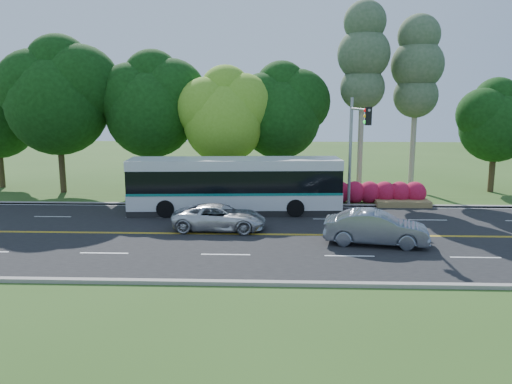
{
  "coord_description": "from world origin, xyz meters",
  "views": [
    {
      "loc": [
        1.68,
        -24.82,
        6.77
      ],
      "look_at": [
        0.65,
        2.0,
        1.86
      ],
      "focal_mm": 35.0,
      "sensor_mm": 36.0,
      "label": 1
    }
  ],
  "objects_px": {
    "sedan": "(376,228)",
    "transit_bus": "(235,186)",
    "suv": "(220,217)",
    "traffic_signal": "(355,137)"
  },
  "relations": [
    {
      "from": "traffic_signal",
      "to": "sedan",
      "type": "height_order",
      "value": "traffic_signal"
    },
    {
      "from": "traffic_signal",
      "to": "suv",
      "type": "xyz_separation_m",
      "value": [
        -7.74,
        -4.56,
        -3.97
      ]
    },
    {
      "from": "transit_bus",
      "to": "sedan",
      "type": "height_order",
      "value": "transit_bus"
    },
    {
      "from": "sedan",
      "to": "suv",
      "type": "distance_m",
      "value": 8.13
    },
    {
      "from": "traffic_signal",
      "to": "transit_bus",
      "type": "height_order",
      "value": "traffic_signal"
    },
    {
      "from": "sedan",
      "to": "transit_bus",
      "type": "bearing_deg",
      "value": 58.14
    },
    {
      "from": "traffic_signal",
      "to": "transit_bus",
      "type": "relative_size",
      "value": 0.54
    },
    {
      "from": "transit_bus",
      "to": "sedan",
      "type": "bearing_deg",
      "value": -46.18
    },
    {
      "from": "transit_bus",
      "to": "sedan",
      "type": "xyz_separation_m",
      "value": [
        7.27,
        -6.64,
        -0.85
      ]
    },
    {
      "from": "traffic_signal",
      "to": "suv",
      "type": "height_order",
      "value": "traffic_signal"
    }
  ]
}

